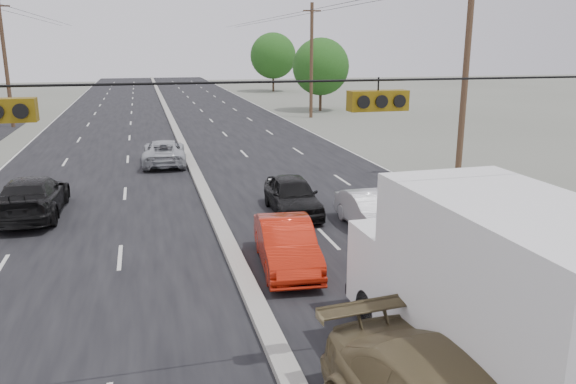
% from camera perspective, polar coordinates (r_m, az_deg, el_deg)
% --- Properties ---
extents(road_surface, '(20.00, 160.00, 0.02)m').
position_cam_1_polar(road_surface, '(39.66, -10.91, 5.16)').
color(road_surface, black).
rests_on(road_surface, ground).
extents(center_median, '(0.50, 160.00, 0.20)m').
position_cam_1_polar(center_median, '(39.64, -10.92, 5.30)').
color(center_median, gray).
rests_on(center_median, ground).
extents(utility_pole_left_c, '(1.60, 0.30, 10.00)m').
position_cam_1_polar(utility_pole_left_c, '(50.10, -26.77, 11.70)').
color(utility_pole_left_c, '#422D1E').
rests_on(utility_pole_left_c, ground).
extents(utility_pole_right_b, '(1.60, 0.30, 10.00)m').
position_cam_1_polar(utility_pole_right_b, '(28.37, 17.60, 11.44)').
color(utility_pole_right_b, '#422D1E').
rests_on(utility_pole_right_b, ground).
extents(utility_pole_right_c, '(1.60, 0.30, 10.00)m').
position_cam_1_polar(utility_pole_right_c, '(51.31, 2.40, 13.24)').
color(utility_pole_right_c, '#422D1E').
rests_on(utility_pole_right_c, ground).
extents(traffic_signals, '(25.00, 0.30, 0.54)m').
position_cam_1_polar(traffic_signals, '(9.90, 8.57, 9.40)').
color(traffic_signals, black).
rests_on(traffic_signals, ground).
extents(tree_right_mid, '(5.60, 5.60, 7.14)m').
position_cam_1_polar(tree_right_mid, '(56.85, 3.36, 12.59)').
color(tree_right_mid, '#382619').
rests_on(tree_right_mid, ground).
extents(tree_right_far, '(6.40, 6.40, 8.16)m').
position_cam_1_polar(tree_right_far, '(81.21, -1.52, 13.67)').
color(tree_right_far, '#382619').
rests_on(tree_right_far, ground).
extents(box_truck, '(2.81, 7.65, 3.86)m').
position_cam_1_polar(box_truck, '(11.08, 19.78, -9.61)').
color(box_truck, black).
rests_on(box_truck, ground).
extents(red_sedan, '(1.91, 4.46, 1.43)m').
position_cam_1_polar(red_sedan, '(16.51, -0.16, -5.39)').
color(red_sedan, '#B91D0B').
rests_on(red_sedan, ground).
extents(queue_car_a, '(1.86, 4.35, 1.46)m').
position_cam_1_polar(queue_car_a, '(21.74, 0.46, -0.38)').
color(queue_car_a, black).
rests_on(queue_car_a, ground).
extents(queue_car_b, '(1.37, 3.92, 1.29)m').
position_cam_1_polar(queue_car_b, '(20.15, 8.31, -2.00)').
color(queue_car_b, silver).
rests_on(queue_car_b, ground).
extents(queue_car_d, '(1.94, 4.43, 1.27)m').
position_cam_1_polar(queue_car_d, '(17.42, 19.43, -5.45)').
color(queue_car_d, '#0F0F4C').
rests_on(queue_car_d, ground).
extents(oncoming_near, '(2.27, 5.42, 1.56)m').
position_cam_1_polar(oncoming_near, '(23.49, -24.54, -0.46)').
color(oncoming_near, black).
rests_on(oncoming_near, ground).
extents(oncoming_far, '(2.49, 5.00, 1.36)m').
position_cam_1_polar(oncoming_far, '(31.61, -12.48, 3.95)').
color(oncoming_far, '#AAAEB2').
rests_on(oncoming_far, ground).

